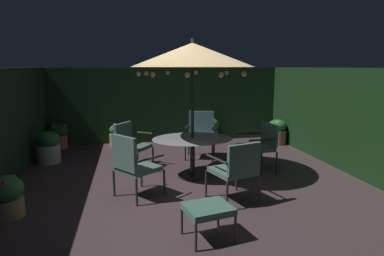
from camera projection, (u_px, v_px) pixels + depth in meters
ground_plane at (190, 184)px, 5.93m from camera, size 6.84×7.49×0.02m
hedge_backdrop_rear at (166, 104)px, 9.21m from camera, size 6.84×0.30×2.03m
hedge_backdrop_right at (358, 122)px, 6.35m from camera, size 0.30×7.49×2.03m
patio_dining_table at (192, 145)px, 6.20m from camera, size 1.50×1.22×0.75m
patio_umbrella at (193, 55)px, 5.89m from camera, size 2.21×2.21×2.54m
patio_chair_north at (133, 163)px, 5.17m from camera, size 0.83×0.83×1.03m
patio_chair_northeast at (237, 167)px, 5.00m from camera, size 0.78×0.78×0.96m
patio_chair_east at (260, 143)px, 6.56m from camera, size 0.68×0.70×0.95m
patio_chair_southeast at (201, 131)px, 7.56m from camera, size 0.77×0.73×1.04m
patio_chair_south at (130, 142)px, 6.74m from camera, size 0.81×0.82×0.93m
ottoman_footrest at (208, 210)px, 3.96m from camera, size 0.62×0.57×0.42m
potted_plant_right_far at (48, 147)px, 7.14m from camera, size 0.48×0.48×0.69m
potted_plant_left_far at (118, 135)px, 8.69m from camera, size 0.43×0.43×0.57m
potted_plant_left_near at (209, 129)px, 9.25m from camera, size 0.53×0.53×0.65m
potted_plant_back_center at (58, 135)px, 8.40m from camera, size 0.48×0.48×0.64m
potted_plant_right_near at (5, 196)px, 4.55m from camera, size 0.50×0.50×0.58m
potted_plant_front_corner at (277, 132)px, 8.88m from camera, size 0.48×0.48×0.66m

